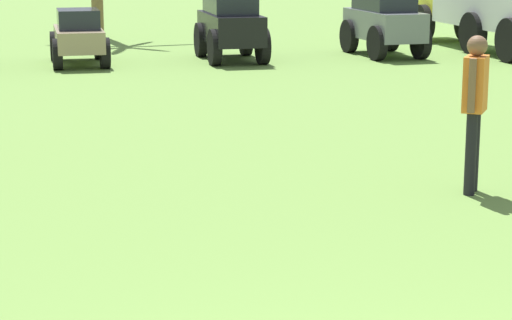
% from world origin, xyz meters
% --- Properties ---
extents(teammate_deep, '(0.36, 0.44, 1.56)m').
position_xyz_m(teammate_deep, '(3.00, 5.38, 0.94)').
color(teammate_deep, black).
rests_on(teammate_deep, ground_plane).
extents(parked_car_slot_b, '(1.19, 2.24, 1.10)m').
position_xyz_m(parked_car_slot_b, '(0.38, 16.78, 0.56)').
color(parked_car_slot_b, '#998466').
rests_on(parked_car_slot_b, ground_plane).
extents(parked_car_slot_c, '(1.27, 2.39, 1.40)m').
position_xyz_m(parked_car_slot_c, '(3.46, 16.64, 0.74)').
color(parked_car_slot_c, black).
rests_on(parked_car_slot_c, ground_plane).
extents(parked_car_slot_d, '(1.17, 2.36, 1.40)m').
position_xyz_m(parked_car_slot_d, '(6.82, 16.53, 0.74)').
color(parked_car_slot_d, slate).
rests_on(parked_car_slot_d, ground_plane).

